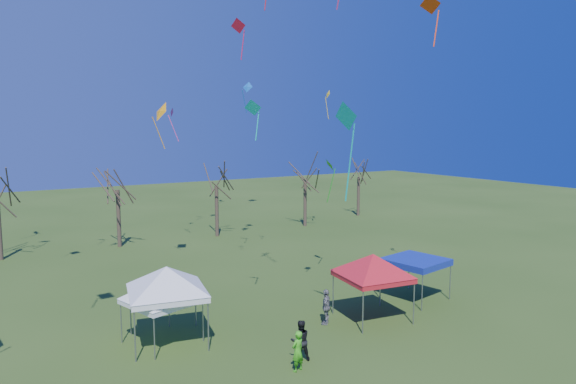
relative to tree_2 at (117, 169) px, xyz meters
name	(u,v)px	position (x,y,z in m)	size (l,w,h in m)	color
ground	(314,350)	(2.37, -24.38, -6.29)	(140.00, 140.00, 0.00)	#2D4B18
tree_2	(117,169)	(0.00, 0.00, 0.00)	(3.71, 3.71, 8.18)	#3D2D21
tree_3	(216,168)	(8.40, -0.33, -0.21)	(3.59, 3.59, 7.91)	#3D2D21
tree_4	(305,164)	(17.72, -0.38, -0.23)	(3.58, 3.58, 7.89)	#3D2D21
tree_5	(359,163)	(26.09, 1.69, -0.56)	(3.39, 3.39, 7.46)	#3D2D21
tent_white_west	(161,283)	(-2.93, -20.14, -3.55)	(3.69, 3.69, 3.40)	gray
tent_white_mid	(166,272)	(-2.72, -20.31, -3.04)	(4.48, 4.48, 4.02)	gray
tent_red	(373,258)	(6.93, -22.86, -3.18)	(4.33, 4.33, 3.85)	gray
tent_blue	(416,262)	(11.00, -21.76, -4.17)	(3.41, 3.41, 2.31)	gray
person_grey	(326,307)	(4.57, -22.22, -5.41)	(1.03, 0.43, 1.75)	slate
person_green	(298,351)	(0.75, -25.61, -5.47)	(0.59, 0.39, 1.63)	green
person_dark	(300,340)	(1.34, -24.88, -5.44)	(0.83, 0.65, 1.70)	black
kite_17	(330,166)	(9.34, -15.90, 0.91)	(0.82, 1.04, 2.75)	#199316
kite_19	(247,88)	(8.81, -5.69, 6.36)	(0.83, 0.96, 2.39)	blue
kite_11	(161,111)	(0.69, -9.46, 4.29)	(0.93, 1.49, 3.08)	#FC9E0D
kite_1	(253,108)	(1.61, -20.37, 4.16)	(0.94, 0.98, 1.93)	#0CB8A5
kite_12	(328,95)	(17.03, -4.92, 6.11)	(0.51, 0.86, 2.55)	yellow
kite_24	(239,26)	(4.60, -12.85, 9.38)	(1.02, 1.08, 2.55)	red
kite_22	(172,114)	(3.52, -3.29, 4.34)	(0.86, 0.93, 2.62)	#FD3890
kite_5	(347,117)	(3.67, -24.79, 3.68)	(0.63, 1.31, 4.15)	#0BB09D
kite_27	(431,5)	(7.04, -26.01, 8.32)	(0.95, 1.08, 2.18)	#FF410D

